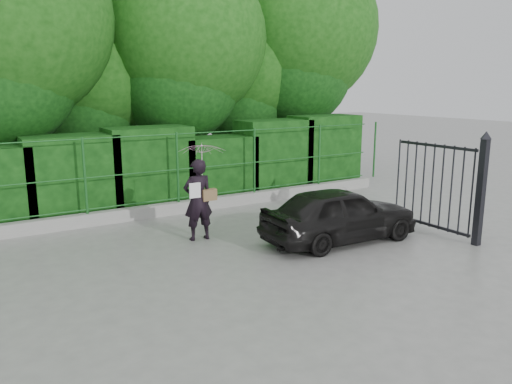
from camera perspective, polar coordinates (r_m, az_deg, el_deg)
ground at (r=9.09m, az=0.17°, el=-8.80°), size 80.00×80.00×0.00m
kerb at (r=12.92m, az=-10.44°, el=-1.98°), size 14.00×0.25×0.30m
fence at (r=12.79m, az=-9.70°, el=2.71°), size 14.13×0.06×1.80m
hedge at (r=13.69m, az=-11.78°, el=2.62°), size 14.20×1.20×2.30m
trees at (r=16.04m, az=-11.54°, el=16.75°), size 17.10×6.15×8.08m
gate at (r=11.36m, az=22.36°, el=0.74°), size 0.22×2.33×2.36m
woman at (r=10.59m, az=-6.29°, el=1.74°), size 0.98×1.00×2.06m
car at (r=10.66m, az=9.57°, el=-2.50°), size 3.52×1.55×1.18m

